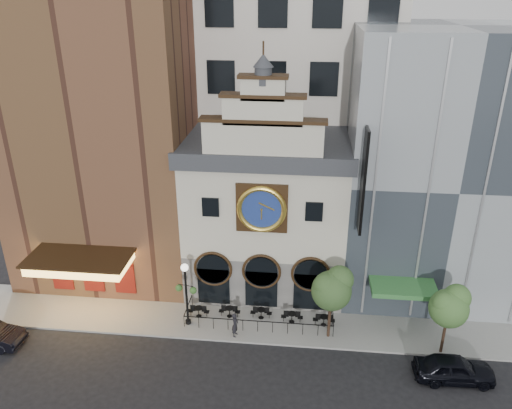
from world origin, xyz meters
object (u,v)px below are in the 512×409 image
object	(u,v)px
bistro_3	(292,317)
tree_left	(332,288)
bistro_0	(199,311)
bistro_4	(324,320)
bistro_2	(261,313)
tree_right	(450,305)
car_right	(454,369)
lamppost	(186,287)
pedestrian	(235,325)
bistro_1	(229,311)

from	to	relation	value
bistro_3	tree_left	distance (m)	4.58
bistro_0	bistro_4	world-z (taller)	same
bistro_0	bistro_2	world-z (taller)	same
bistro_3	bistro_0	bearing A→B (deg)	-179.63
bistro_4	tree_right	distance (m)	8.70
bistro_4	car_right	distance (m)	9.10
bistro_2	lamppost	world-z (taller)	lamppost
bistro_4	lamppost	world-z (taller)	lamppost
pedestrian	tree_right	xyz separation A→B (m)	(14.00, -0.18, 2.80)
bistro_2	tree_right	distance (m)	13.02
tree_right	bistro_0	bearing A→B (deg)	173.09
bistro_0	bistro_4	xyz separation A→B (m)	(9.19, -0.08, 0.00)
pedestrian	tree_left	world-z (taller)	tree_left
lamppost	car_right	bearing A→B (deg)	-0.93
bistro_0	bistro_1	size ratio (longest dim) A/B	1.00
bistro_4	bistro_1	bearing A→B (deg)	177.46
bistro_0	lamppost	world-z (taller)	lamppost
lamppost	tree_left	bearing A→B (deg)	8.68
bistro_1	tree_right	distance (m)	15.26
bistro_0	bistro_1	bearing A→B (deg)	5.80
bistro_0	tree_left	bearing A→B (deg)	-7.24
pedestrian	lamppost	bearing A→B (deg)	85.28
bistro_1	car_right	size ratio (longest dim) A/B	0.32
bistro_1	bistro_4	size ratio (longest dim) A/B	1.00
car_right	bistro_3	bearing A→B (deg)	64.05
bistro_2	tree_left	size ratio (longest dim) A/B	0.29
bistro_3	bistro_4	distance (m)	2.30
bistro_2	car_right	xyz separation A→B (m)	(12.54, -4.77, 0.23)
lamppost	tree_left	distance (m)	10.18
bistro_0	tree_left	size ratio (longest dim) A/B	0.29
bistro_3	bistro_1	bearing A→B (deg)	177.69
tree_left	tree_right	size ratio (longest dim) A/B	1.07
bistro_1	car_right	bearing A→B (deg)	-17.54
bistro_4	pedestrian	distance (m)	6.46
bistro_0	car_right	xyz separation A→B (m)	(17.16, -4.47, 0.23)
bistro_1	tree_left	xyz separation A→B (m)	(7.27, -1.44, 3.52)
bistro_2	bistro_4	distance (m)	4.59
car_right	lamppost	size ratio (longest dim) A/B	0.99
bistro_2	pedestrian	size ratio (longest dim) A/B	0.87
bistro_1	lamppost	world-z (taller)	lamppost
car_right	pedestrian	xyz separation A→B (m)	(-14.15, 2.59, 0.22)
bistro_2	lamppost	size ratio (longest dim) A/B	0.32
bistro_1	pedestrian	world-z (taller)	pedestrian
bistro_3	tree_left	world-z (taller)	tree_left
bistro_3	lamppost	xyz separation A→B (m)	(-7.48, -0.94, 2.62)
bistro_0	tree_left	world-z (taller)	tree_left
bistro_2	bistro_4	size ratio (longest dim) A/B	1.00
car_right	tree_left	distance (m)	8.92
tree_left	tree_right	distance (m)	7.52
car_right	lamppost	distance (m)	18.26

